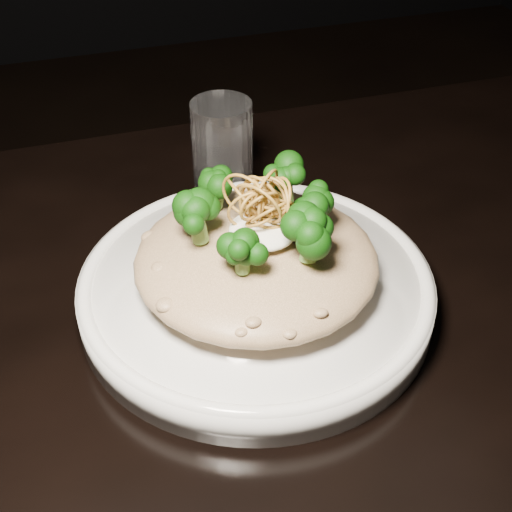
{
  "coord_description": "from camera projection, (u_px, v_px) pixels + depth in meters",
  "views": [
    {
      "loc": [
        -0.15,
        -0.39,
        1.17
      ],
      "look_at": [
        -0.01,
        0.05,
        0.81
      ],
      "focal_mm": 50.0,
      "sensor_mm": 36.0,
      "label": 1
    }
  ],
  "objects": [
    {
      "name": "table",
      "position": [
        283.0,
        411.0,
        0.64
      ],
      "size": [
        1.1,
        0.8,
        0.75
      ],
      "color": "black",
      "rests_on": "ground"
    },
    {
      "name": "plate",
      "position": [
        256.0,
        291.0,
        0.62
      ],
      "size": [
        0.3,
        0.3,
        0.03
      ],
      "primitive_type": "cylinder",
      "color": "white",
      "rests_on": "table"
    },
    {
      "name": "risotto",
      "position": [
        256.0,
        260.0,
        0.59
      ],
      "size": [
        0.2,
        0.2,
        0.04
      ],
      "primitive_type": "ellipsoid",
      "color": "brown",
      "rests_on": "plate"
    },
    {
      "name": "broccoli",
      "position": [
        255.0,
        207.0,
        0.57
      ],
      "size": [
        0.14,
        0.14,
        0.05
      ],
      "primitive_type": null,
      "color": "black",
      "rests_on": "risotto"
    },
    {
      "name": "cheese",
      "position": [
        263.0,
        230.0,
        0.57
      ],
      "size": [
        0.06,
        0.06,
        0.02
      ],
      "primitive_type": "ellipsoid",
      "color": "white",
      "rests_on": "risotto"
    },
    {
      "name": "shallots",
      "position": [
        261.0,
        197.0,
        0.56
      ],
      "size": [
        0.06,
        0.06,
        0.04
      ],
      "primitive_type": null,
      "color": "brown",
      "rests_on": "cheese"
    },
    {
      "name": "drinking_glass",
      "position": [
        222.0,
        152.0,
        0.73
      ],
      "size": [
        0.06,
        0.06,
        0.11
      ],
      "primitive_type": "cylinder",
      "rotation": [
        0.0,
        0.0,
        0.02
      ],
      "color": "white",
      "rests_on": "table"
    }
  ]
}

